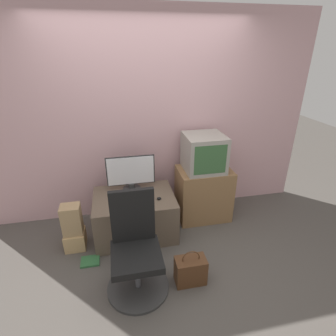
{
  "coord_description": "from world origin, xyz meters",
  "views": [
    {
      "loc": [
        -0.39,
        -1.94,
        2.14
      ],
      "look_at": [
        0.21,
        0.96,
        0.77
      ],
      "focal_mm": 28.0,
      "sensor_mm": 36.0,
      "label": 1
    }
  ],
  "objects": [
    {
      "name": "cardboard_box_upper",
      "position": [
        -0.96,
        0.65,
        0.38
      ],
      "size": [
        0.21,
        0.18,
        0.36
      ],
      "color": "#A3845B",
      "rests_on": "cardboard_box_lower"
    },
    {
      "name": "book",
      "position": [
        -0.78,
        0.36,
        0.01
      ],
      "size": [
        0.2,
        0.16,
        0.02
      ],
      "color": "#2D6638",
      "rests_on": "ground_plane"
    },
    {
      "name": "side_stand",
      "position": [
        0.7,
        0.96,
        0.35
      ],
      "size": [
        0.69,
        0.48,
        0.71
      ],
      "color": "olive",
      "rests_on": "ground_plane"
    },
    {
      "name": "handbag",
      "position": [
        0.21,
        -0.11,
        0.14
      ],
      "size": [
        0.3,
        0.17,
        0.39
      ],
      "color": "#4C2D19",
      "rests_on": "ground_plane"
    },
    {
      "name": "crt_tv",
      "position": [
        0.67,
        0.97,
        0.94
      ],
      "size": [
        0.49,
        0.49,
        0.46
      ],
      "color": "gray",
      "rests_on": "side_stand"
    },
    {
      "name": "ground_plane",
      "position": [
        0.0,
        0.0,
        0.0
      ],
      "size": [
        12.0,
        12.0,
        0.0
      ],
      "primitive_type": "plane",
      "color": "#4C4742"
    },
    {
      "name": "office_chair",
      "position": [
        -0.3,
        -0.02,
        0.38
      ],
      "size": [
        0.6,
        0.6,
        0.99
      ],
      "color": "#333333",
      "rests_on": "ground_plane"
    },
    {
      "name": "main_monitor",
      "position": [
        -0.25,
        0.97,
        0.74
      ],
      "size": [
        0.59,
        0.22,
        0.44
      ],
      "color": "#2D2D2D",
      "rests_on": "desk"
    },
    {
      "name": "wall_back",
      "position": [
        0.0,
        1.32,
        1.3
      ],
      "size": [
        4.4,
        0.05,
        2.6
      ],
      "color": "#CC9EA3",
      "rests_on": "ground_plane"
    },
    {
      "name": "keyboard",
      "position": [
        -0.22,
        0.67,
        0.53
      ],
      "size": [
        0.38,
        0.12,
        0.01
      ],
      "color": "#2D2D2D",
      "rests_on": "desk"
    },
    {
      "name": "mouse",
      "position": [
        0.04,
        0.65,
        0.54
      ],
      "size": [
        0.05,
        0.04,
        0.03
      ],
      "color": "black",
      "rests_on": "desk"
    },
    {
      "name": "desk",
      "position": [
        -0.24,
        0.78,
        0.26
      ],
      "size": [
        0.96,
        0.7,
        0.52
      ],
      "color": "brown",
      "rests_on": "ground_plane"
    },
    {
      "name": "cardboard_box_lower",
      "position": [
        -0.96,
        0.65,
        0.1
      ],
      "size": [
        0.23,
        0.23,
        0.21
      ],
      "color": "tan",
      "rests_on": "ground_plane"
    }
  ]
}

